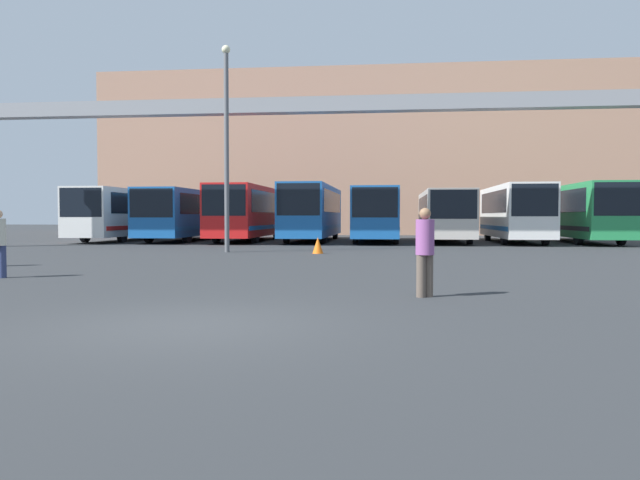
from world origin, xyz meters
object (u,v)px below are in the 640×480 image
object	(u,v)px
bus_slot_7	(581,210)
traffic_cone	(318,245)
bus_slot_3	(313,210)
bus_slot_4	(377,212)
bus_slot_1	(186,212)
pedestrian_near_center	(425,250)
bus_slot_2	(249,210)
bus_slot_5	(444,213)
lamp_post	(226,141)
bus_slot_0	(128,212)
bus_slot_6	(514,210)

from	to	relation	value
bus_slot_7	traffic_cone	world-z (taller)	bus_slot_7
bus_slot_3	bus_slot_4	distance (m)	4.05
bus_slot_1	pedestrian_near_center	size ratio (longest dim) A/B	6.71
bus_slot_2	bus_slot_5	bearing A→B (deg)	-1.12
pedestrian_near_center	bus_slot_2	bearing A→B (deg)	-99.30
bus_slot_3	pedestrian_near_center	size ratio (longest dim) A/B	7.32
bus_slot_7	lamp_post	bearing A→B (deg)	-146.01
bus_slot_2	lamp_post	world-z (taller)	lamp_post
bus_slot_1	lamp_post	xyz separation A→B (m)	(5.75, -11.71, 2.92)
bus_slot_3	bus_slot_5	bearing A→B (deg)	-4.26
bus_slot_0	bus_slot_3	distance (m)	11.83
bus_slot_3	bus_slot_6	distance (m)	11.87
bus_slot_4	bus_slot_5	bearing A→B (deg)	4.93
bus_slot_2	bus_slot_6	bearing A→B (deg)	-2.44
pedestrian_near_center	bus_slot_3	bearing A→B (deg)	-107.55
traffic_cone	lamp_post	distance (m)	5.91
bus_slot_4	bus_slot_7	bearing A→B (deg)	3.81
bus_slot_0	bus_slot_7	xyz separation A→B (m)	(27.60, -0.03, 0.07)
bus_slot_5	lamp_post	xyz separation A→B (m)	(-10.02, -11.63, 3.00)
bus_slot_6	bus_slot_2	bearing A→B (deg)	177.56
bus_slot_0	traffic_cone	distance (m)	18.64
bus_slot_3	bus_slot_7	distance (m)	15.77
bus_slot_0	pedestrian_near_center	bearing A→B (deg)	-56.48
bus_slot_1	bus_slot_7	world-z (taller)	bus_slot_7
bus_slot_6	pedestrian_near_center	world-z (taller)	bus_slot_6
bus_slot_1	lamp_post	size ratio (longest dim) A/B	1.30
bus_slot_2	bus_slot_7	world-z (taller)	bus_slot_2
bus_slot_4	bus_slot_6	world-z (taller)	bus_slot_6
bus_slot_1	traffic_cone	distance (m)	15.67
bus_slot_1	lamp_post	world-z (taller)	lamp_post
pedestrian_near_center	lamp_post	distance (m)	16.28
bus_slot_6	traffic_cone	distance (m)	15.49
bus_slot_5	bus_slot_6	xyz separation A→B (m)	(3.94, -0.44, 0.16)
bus_slot_6	lamp_post	world-z (taller)	lamp_post
bus_slot_1	bus_slot_4	size ratio (longest dim) A/B	1.08
bus_slot_6	traffic_cone	world-z (taller)	bus_slot_6
bus_slot_1	pedestrian_near_center	world-z (taller)	bus_slot_1
bus_slot_2	bus_slot_7	distance (m)	19.72
bus_slot_6	bus_slot_1	bearing A→B (deg)	178.49
pedestrian_near_center	lamp_post	size ratio (longest dim) A/B	0.19
traffic_cone	bus_slot_0	bearing A→B (deg)	137.19
pedestrian_near_center	traffic_cone	distance (m)	13.88
bus_slot_2	bus_slot_7	size ratio (longest dim) A/B	0.96
bus_slot_5	pedestrian_near_center	xyz separation A→B (m)	(-2.48, -25.54, -0.82)
bus_slot_5	bus_slot_7	xyz separation A→B (m)	(7.89, 0.45, 0.19)
bus_slot_2	bus_slot_5	xyz separation A→B (m)	(11.83, -0.23, -0.19)
bus_slot_2	bus_slot_4	size ratio (longest dim) A/B	1.11
bus_slot_7	bus_slot_0	bearing A→B (deg)	179.94
bus_slot_0	pedestrian_near_center	xyz separation A→B (m)	(17.23, -26.02, -0.93)
bus_slot_3	bus_slot_4	xyz separation A→B (m)	(3.94, -0.93, -0.13)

